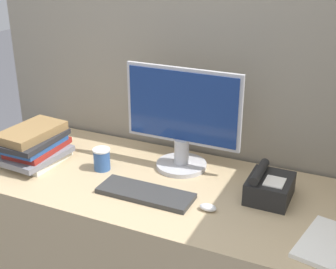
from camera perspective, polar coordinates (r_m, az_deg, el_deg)
cubicle_panel_rear at (r=2.23m, az=3.61°, el=-0.53°), size 2.10×0.04×1.65m
desk at (r=2.16m, az=-0.48°, el=-15.02°), size 1.70×0.68×0.77m
monitor at (r=1.99m, az=1.74°, el=1.60°), size 0.52×0.22×0.45m
keyboard at (r=1.86m, az=-2.76°, el=-7.17°), size 0.38×0.14×0.02m
mouse at (r=1.77m, az=4.91°, el=-8.86°), size 0.07×0.04×0.03m
coffee_cup at (r=2.05m, az=-8.07°, el=-2.99°), size 0.08×0.08×0.10m
book_stack at (r=2.17m, az=-16.00°, el=-1.28°), size 0.25×0.32×0.16m
desk_telephone at (r=1.86m, az=12.20°, el=-6.29°), size 0.16×0.19×0.12m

